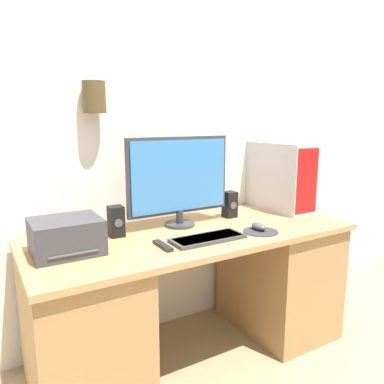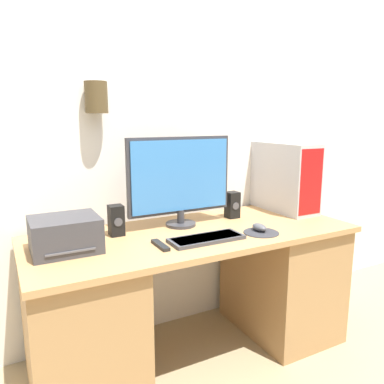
{
  "view_description": "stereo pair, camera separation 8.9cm",
  "coord_description": "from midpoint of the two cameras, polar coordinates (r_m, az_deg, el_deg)",
  "views": [
    {
      "loc": [
        -0.97,
        -1.26,
        1.29
      ],
      "look_at": [
        -0.02,
        0.35,
        0.92
      ],
      "focal_mm": 35.0,
      "sensor_mm": 36.0,
      "label": 1
    },
    {
      "loc": [
        -0.89,
        -1.3,
        1.29
      ],
      "look_at": [
        -0.02,
        0.35,
        0.92
      ],
      "focal_mm": 35.0,
      "sensor_mm": 36.0,
      "label": 2
    }
  ],
  "objects": [
    {
      "name": "computer_tower",
      "position": [
        2.45,
        14.86,
        2.25
      ],
      "size": [
        0.19,
        0.47,
        0.43
      ],
      "color": "#B2B2B7",
      "rests_on": "desk"
    },
    {
      "name": "keyboard",
      "position": [
        1.82,
        3.65,
        -7.09
      ],
      "size": [
        0.37,
        0.14,
        0.02
      ],
      "color": "#3D3D42",
      "rests_on": "desk"
    },
    {
      "name": "desk",
      "position": [
        2.09,
        1.66,
        -15.04
      ],
      "size": [
        1.7,
        0.69,
        0.71
      ],
      "color": "tan",
      "rests_on": "ground_plane"
    },
    {
      "name": "mousepad",
      "position": [
        1.97,
        11.78,
        -6.08
      ],
      "size": [
        0.18,
        0.18,
        0.0
      ],
      "color": "#2D2D33",
      "rests_on": "desk"
    },
    {
      "name": "printer",
      "position": [
        1.74,
        -17.38,
        -6.2
      ],
      "size": [
        0.29,
        0.25,
        0.15
      ],
      "color": "#38383D",
      "rests_on": "desk"
    },
    {
      "name": "speaker_right",
      "position": [
        2.23,
        7.31,
        -1.96
      ],
      "size": [
        0.07,
        0.07,
        0.15
      ],
      "color": "black",
      "rests_on": "desk"
    },
    {
      "name": "speaker_left",
      "position": [
        1.9,
        -10.17,
        -4.29
      ],
      "size": [
        0.07,
        0.07,
        0.15
      ],
      "color": "black",
      "rests_on": "desk"
    },
    {
      "name": "monitor",
      "position": [
        2.01,
        -0.53,
        2.17
      ],
      "size": [
        0.59,
        0.17,
        0.48
      ],
      "color": "#333338",
      "rests_on": "desk"
    },
    {
      "name": "remote_control",
      "position": [
        1.73,
        -3.36,
        -8.1
      ],
      "size": [
        0.03,
        0.15,
        0.02
      ],
      "color": "black",
      "rests_on": "desk"
    },
    {
      "name": "mouse",
      "position": [
        1.99,
        11.51,
        -5.3
      ],
      "size": [
        0.06,
        0.1,
        0.04
      ],
      "color": "#4C4C51",
      "rests_on": "mousepad"
    },
    {
      "name": "wall_back",
      "position": [
        2.23,
        -3.43,
        12.71
      ],
      "size": [
        6.4,
        0.17,
        2.7
      ],
      "color": "white",
      "rests_on": "ground_plane"
    }
  ]
}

